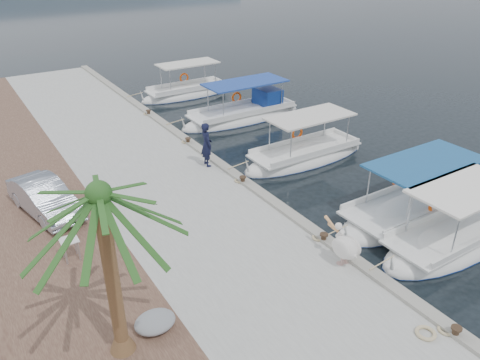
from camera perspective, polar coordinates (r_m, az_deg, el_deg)
name	(u,v)px	position (r m, az deg, el deg)	size (l,w,h in m)	color
ground	(270,207)	(18.80, 3.71, -3.32)	(400.00, 400.00, 0.00)	black
concrete_quay	(151,173)	(21.30, -10.83, 0.89)	(6.00, 40.00, 0.50)	#A0A19B
quay_curb	(205,153)	(22.21, -4.29, 3.33)	(0.44, 40.00, 0.12)	gray
cobblestone_strip	(33,203)	(20.29, -23.91, -2.55)	(4.00, 40.00, 0.50)	#50352A
fishing_caique_a	(452,242)	(18.10, 24.39, -6.86)	(6.51, 2.36, 2.83)	white
fishing_caique_b	(413,211)	(19.44, 20.38, -3.61)	(7.60, 2.54, 2.83)	white
fishing_caique_c	(305,157)	(22.93, 7.88, 2.75)	(6.93, 2.20, 2.83)	white
fishing_caique_d	(244,116)	(28.09, 0.48, 7.82)	(8.07, 2.38, 2.83)	white
fishing_caique_e	(187,94)	(32.66, -6.47, 10.36)	(6.72, 2.04, 2.83)	white
mooring_bollards	(243,179)	(19.36, 0.34, 0.07)	(0.28, 20.28, 0.33)	black
pelican	(345,246)	(14.90, 12.68, -7.85)	(0.64, 1.62, 1.25)	tan
fisherman	(207,144)	(20.71, -4.10, 4.34)	(0.73, 0.48, 2.00)	black
date_palm	(99,195)	(10.05, -16.82, -1.80)	(4.60, 4.60, 5.31)	brown
parked_car	(45,197)	(18.59, -22.72, -1.97)	(1.33, 3.81, 1.26)	#AAB2C2
tarp_bundle	(155,322)	(12.90, -10.32, -16.65)	(1.10, 0.90, 0.40)	gray
folding_table	(70,245)	(15.72, -20.04, -7.47)	(0.55, 0.55, 0.73)	silver
rope_coil	(426,333)	(13.51, 21.70, -16.95)	(0.54, 0.54, 0.10)	#C6B284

